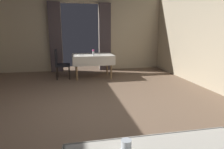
# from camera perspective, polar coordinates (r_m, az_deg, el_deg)

# --- Properties ---
(ground) EXTENTS (10.08, 10.08, 0.00)m
(ground) POSITION_cam_1_polar(r_m,az_deg,el_deg) (3.99, -5.30, -10.18)
(ground) COLOR #7A604C
(wall_back) EXTENTS (6.40, 0.27, 3.00)m
(wall_back) POSITION_cam_1_polar(r_m,az_deg,el_deg) (7.85, -8.97, 12.24)
(wall_back) COLOR beige
(wall_back) RESTS_ON ground
(dining_table_mid) EXTENTS (1.32, 0.97, 0.75)m
(dining_table_mid) POSITION_cam_1_polar(r_m,az_deg,el_deg) (6.64, -5.52, 4.82)
(dining_table_mid) COLOR olive
(dining_table_mid) RESTS_ON ground
(chair_mid_left) EXTENTS (0.44, 0.44, 0.93)m
(chair_mid_left) POSITION_cam_1_polar(r_m,az_deg,el_deg) (6.60, -14.55, 3.25)
(chair_mid_left) COLOR black
(chair_mid_left) RESTS_ON ground
(glass_near_c) EXTENTS (0.07, 0.07, 0.09)m
(glass_near_c) POSITION_cam_1_polar(r_m,az_deg,el_deg) (1.39, 4.08, -19.77)
(glass_near_c) COLOR silver
(glass_near_c) RESTS_ON dining_table_near
(flower_vase_mid) EXTENTS (0.07, 0.07, 0.19)m
(flower_vase_mid) POSITION_cam_1_polar(r_m,az_deg,el_deg) (6.36, -5.36, 6.34)
(flower_vase_mid) COLOR silver
(flower_vase_mid) RESTS_ON dining_table_mid
(plate_mid_b) EXTENTS (0.19, 0.19, 0.01)m
(plate_mid_b) POSITION_cam_1_polar(r_m,az_deg,el_deg) (6.58, -8.90, 5.58)
(plate_mid_b) COLOR white
(plate_mid_b) RESTS_ON dining_table_mid
(plate_mid_c) EXTENTS (0.23, 0.23, 0.01)m
(plate_mid_c) POSITION_cam_1_polar(r_m,az_deg,el_deg) (6.68, -4.50, 5.80)
(plate_mid_c) COLOR white
(plate_mid_c) RESTS_ON dining_table_mid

